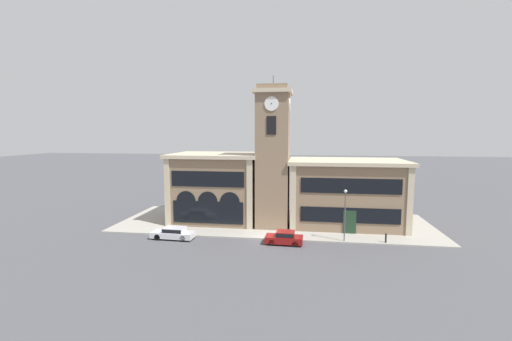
% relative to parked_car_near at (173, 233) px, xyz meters
% --- Properties ---
extents(ground_plane, '(300.00, 300.00, 0.00)m').
position_rel_parked_car_near_xyz_m(ground_plane, '(10.75, 1.17, -0.72)').
color(ground_plane, '#4C4C51').
extents(sidewalk_kerb, '(40.99, 14.53, 0.15)m').
position_rel_parked_car_near_xyz_m(sidewalk_kerb, '(10.75, 8.44, -0.65)').
color(sidewalk_kerb, '#A39E93').
rests_on(sidewalk_kerb, ground_plane).
extents(clock_tower, '(4.74, 4.74, 19.14)m').
position_rel_parked_car_near_xyz_m(clock_tower, '(10.76, 6.65, 8.30)').
color(clock_tower, '#897056').
rests_on(clock_tower, ground_plane).
extents(town_hall_left_wing, '(12.05, 9.77, 9.30)m').
position_rel_parked_car_near_xyz_m(town_hall_left_wing, '(2.76, 9.14, 3.95)').
color(town_hall_left_wing, '#897056').
rests_on(town_hall_left_wing, ground_plane).
extents(town_hall_right_wing, '(14.87, 9.77, 8.62)m').
position_rel_parked_car_near_xyz_m(town_hall_right_wing, '(20.16, 9.15, 3.61)').
color(town_hall_right_wing, '#897056').
rests_on(town_hall_right_wing, ground_plane).
extents(parked_car_near, '(4.95, 2.01, 1.37)m').
position_rel_parked_car_near_xyz_m(parked_car_near, '(0.00, 0.00, 0.00)').
color(parked_car_near, silver).
rests_on(parked_car_near, ground_plane).
extents(parked_car_mid, '(4.12, 1.96, 1.44)m').
position_rel_parked_car_near_xyz_m(parked_car_mid, '(12.72, 0.00, 0.03)').
color(parked_car_mid, maroon).
rests_on(parked_car_mid, ground_plane).
extents(street_lamp, '(0.36, 0.36, 5.77)m').
position_rel_parked_car_near_xyz_m(street_lamp, '(19.25, 1.60, 3.22)').
color(street_lamp, '#4C4C51').
rests_on(street_lamp, sidewalk_kerb).
extents(bollard, '(0.18, 0.18, 1.06)m').
position_rel_parked_car_near_xyz_m(bollard, '(23.69, 1.66, -0.05)').
color(bollard, black).
rests_on(bollard, sidewalk_kerb).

